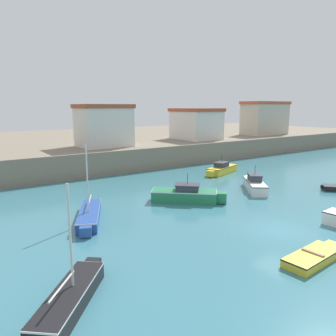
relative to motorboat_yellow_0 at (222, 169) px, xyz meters
The scene contains 11 objects.
ground_plane 18.34m from the motorboat_yellow_0, 122.49° to the right, with size 200.00×200.00×0.00m, color teal.
quay_seawall 28.19m from the motorboat_yellow_0, 110.45° to the left, with size 120.00×40.00×2.79m, color gray.
motorboat_yellow_0 is the anchor object (origin of this frame).
dinghy_yellow_1 22.58m from the motorboat_yellow_0, 121.83° to the right, with size 4.43×1.65×0.53m.
motorboat_green_4 12.78m from the motorboat_yellow_0, 147.06° to the right, with size 5.53×5.21×2.41m.
sailboat_blue_5 20.32m from the motorboat_yellow_0, 160.64° to the right, with size 3.70×6.15×5.39m.
motorboat_white_6 8.20m from the motorboat_yellow_0, 111.76° to the right, with size 4.34×5.09×2.44m.
sailboat_black_7 28.36m from the motorboat_yellow_0, 146.02° to the right, with size 4.34×4.80×4.98m.
harbor_shed_near_wharf 25.72m from the motorboat_yellow_0, 28.32° to the left, with size 9.19×4.42×5.99m.
harbor_shed_mid_row 15.97m from the motorboat_yellow_0, 130.44° to the left, with size 6.57×5.30×5.37m.
harbor_shed_far_end 14.59m from the motorboat_yellow_0, 63.54° to the left, with size 5.85×7.27×4.81m.
Camera 1 is at (-17.27, -12.38, 7.85)m, focal length 35.00 mm.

